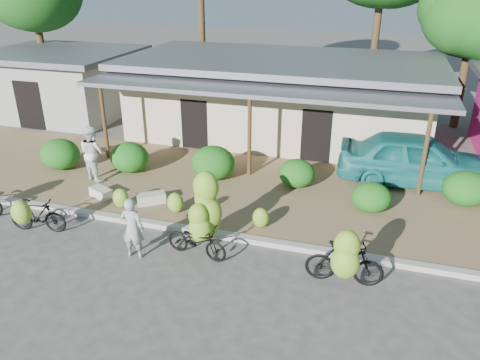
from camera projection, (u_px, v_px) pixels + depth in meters
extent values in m
plane|color=#494644|center=(179.00, 277.00, 11.14)|extent=(100.00, 100.00, 0.00)
cube|color=olive|center=(240.00, 189.00, 15.47)|extent=(60.00, 6.00, 0.12)
cube|color=#A8A399|center=(208.00, 233.00, 12.85)|extent=(60.00, 0.25, 0.15)
cube|color=beige|center=(281.00, 100.00, 20.09)|extent=(12.00, 6.00, 3.10)
cube|color=slate|center=(282.00, 61.00, 19.40)|extent=(13.00, 7.00, 0.25)
cube|color=black|center=(264.00, 131.00, 17.71)|extent=(1.40, 0.12, 2.20)
cube|color=slate|center=(257.00, 90.00, 16.05)|extent=(13.00, 2.00, 0.15)
cylinder|color=#4C391E|center=(105.00, 125.00, 17.36)|extent=(0.14, 0.14, 2.85)
cylinder|color=#4C391E|center=(249.00, 139.00, 15.87)|extent=(0.14, 0.14, 2.85)
cylinder|color=#4C391E|center=(424.00, 157.00, 14.38)|extent=(0.14, 0.14, 2.85)
cube|color=gray|center=(63.00, 86.00, 23.06)|extent=(6.00, 5.00, 2.90)
cube|color=slate|center=(57.00, 53.00, 22.42)|extent=(7.00, 6.00, 0.25)
cube|color=black|center=(30.00, 105.00, 21.07)|extent=(1.40, 0.12, 2.20)
cylinder|color=#4C391E|center=(41.00, 45.00, 24.82)|extent=(0.36, 0.36, 6.08)
cylinder|color=#4C391E|center=(201.00, 14.00, 24.68)|extent=(0.36, 0.36, 9.11)
cylinder|color=#4C391E|center=(376.00, 33.00, 23.03)|extent=(0.36, 0.36, 7.62)
cylinder|color=#4C391E|center=(464.00, 71.00, 20.72)|extent=(0.36, 0.36, 5.15)
ellipsoid|color=#174010|center=(475.00, 17.00, 19.78)|extent=(4.33, 4.33, 3.47)
ellipsoid|color=#174010|center=(462.00, 8.00, 20.05)|extent=(3.68, 3.68, 2.95)
ellipsoid|color=#125213|center=(60.00, 154.00, 16.67)|extent=(1.41, 1.27, 1.10)
ellipsoid|color=#125213|center=(130.00, 157.00, 16.43)|extent=(1.37, 1.23, 1.07)
ellipsoid|color=#125213|center=(213.00, 163.00, 15.85)|extent=(1.49, 1.34, 1.16)
ellipsoid|color=#125213|center=(297.00, 173.00, 15.33)|extent=(1.19, 1.07, 0.93)
ellipsoid|color=#125213|center=(371.00, 197.00, 13.74)|extent=(1.15, 1.04, 0.90)
ellipsoid|color=#125213|center=(466.00, 189.00, 14.08)|extent=(1.37, 1.24, 1.07)
imported|color=black|center=(38.00, 215.00, 12.90)|extent=(1.68, 0.71, 0.98)
ellipsoid|color=#89B62D|center=(21.00, 212.00, 12.13)|extent=(0.54, 0.46, 0.67)
imported|color=black|center=(197.00, 241.00, 11.78)|extent=(1.75, 0.85, 0.88)
ellipsoid|color=#89B62D|center=(206.00, 224.00, 12.17)|extent=(0.74, 0.63, 0.92)
ellipsoid|color=#89B62D|center=(208.00, 212.00, 11.98)|extent=(0.73, 0.62, 0.91)
ellipsoid|color=#89B62D|center=(205.00, 199.00, 11.86)|extent=(0.57, 0.48, 0.71)
ellipsoid|color=#89B62D|center=(206.00, 187.00, 11.70)|extent=(0.66, 0.57, 0.83)
ellipsoid|color=#89B62D|center=(200.00, 229.00, 11.84)|extent=(0.61, 0.52, 0.76)
ellipsoid|color=#89B62D|center=(198.00, 216.00, 11.70)|extent=(0.52, 0.44, 0.65)
imported|color=black|center=(344.00, 263.00, 10.72)|extent=(1.82, 0.61, 1.08)
ellipsoid|color=#89B62D|center=(345.00, 262.00, 9.96)|extent=(0.62, 0.53, 0.77)
ellipsoid|color=#89B62D|center=(347.00, 245.00, 9.84)|extent=(0.56, 0.48, 0.70)
ellipsoid|color=#89B62D|center=(121.00, 198.00, 14.00)|extent=(0.50, 0.42, 0.62)
ellipsoid|color=#89B62D|center=(175.00, 203.00, 13.74)|extent=(0.50, 0.42, 0.62)
ellipsoid|color=#89B62D|center=(261.00, 218.00, 12.95)|extent=(0.46, 0.40, 0.58)
cube|color=beige|center=(151.00, 198.00, 14.35)|extent=(0.92, 0.83, 0.30)
cube|color=beige|center=(101.00, 193.00, 14.75)|extent=(0.84, 0.64, 0.28)
imported|color=#989898|center=(132.00, 228.00, 11.61)|extent=(0.62, 0.43, 1.64)
imported|color=white|center=(93.00, 153.00, 15.67)|extent=(1.13, 1.03, 1.89)
imported|color=#197473|center=(417.00, 159.00, 15.37)|extent=(5.16, 2.22, 1.74)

